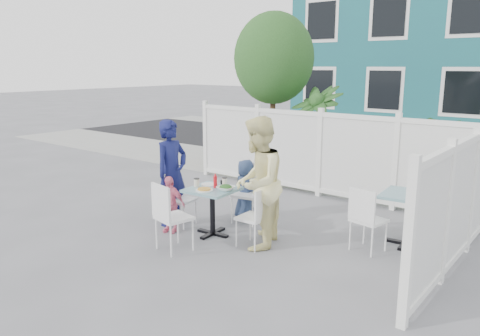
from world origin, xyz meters
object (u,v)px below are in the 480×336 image
Objects in this scene: spare_table at (409,206)px; chair_right at (257,213)px; chair_back at (249,188)px; man at (172,173)px; main_table at (212,199)px; woman at (257,183)px; utility_cabinet at (250,140)px; chair_near at (169,212)px; chair_left at (178,194)px; boy at (246,190)px; toddler at (169,204)px.

chair_right reaches higher than spare_table.
chair_back is 0.57× the size of man.
chair_back is (0.03, 0.84, -0.00)m from main_table.
chair_right is at bearing -139.15° from spare_table.
chair_back is at bearing 41.62° from chair_right.
chair_back is 0.52× the size of woman.
main_table is at bearing 89.04° from chair_right.
chair_right is (0.81, 0.00, -0.05)m from main_table.
chair_near is (2.65, -5.27, -0.07)m from utility_cabinet.
woman reaches higher than chair_near.
utility_cabinet is 5.59m from woman.
woman is (1.51, 0.04, 0.41)m from chair_left.
chair_back is 0.09m from boy.
woman reaches higher than chair_left.
woman reaches higher than utility_cabinet.
chair_back is 1.15m from woman.
toddler reaches higher than chair_left.
spare_table is at bearing 107.92° from woman.
main_table is at bearing 99.47° from chair_near.
utility_cabinet is 4.82m from man.
chair_left is 1.54m from chair_right.
boy is (-0.83, 0.81, -0.40)m from woman.
spare_table is 0.46× the size of man.
boy is at bearing 93.19° from main_table.
chair_near is 1.18m from man.
chair_back is at bearing 87.90° from main_table.
main_table is at bearing 75.46° from chair_back.
spare_table is 2.08m from chair_right.
main_table is at bearing 103.44° from boy.
chair_left is at bearing -156.44° from spare_table.
chair_left is (1.94, -4.43, -0.13)m from utility_cabinet.
boy is at bearing 46.93° from toddler.
man reaches higher than chair_left.
toddler is (-2.97, -1.66, -0.14)m from spare_table.
chair_right is at bearing -52.48° from utility_cabinet.
chair_right is 0.41m from woman.
chair_near is (-0.83, -0.84, 0.05)m from chair_right.
woman is 1.82× the size of boy.
man reaches higher than main_table.
chair_back is at bearing 177.61° from boy.
chair_left reaches higher than spare_table.
chair_left is (-3.11, -1.36, -0.08)m from spare_table.
woman is at bearing 32.04° from chair_right.
utility_cabinet is 5.18m from main_table.
toddler is at bearing 75.13° from boy.
chair_right is 1.21m from boy.
woman reaches higher than boy.
main_table is 0.77× the size of chair_near.
boy is (0.78, 0.87, -0.33)m from man.
chair_near reaches higher than chair_back.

